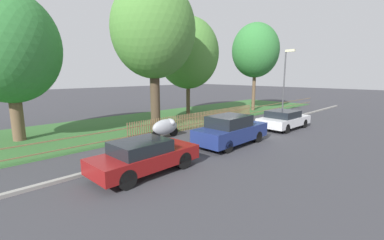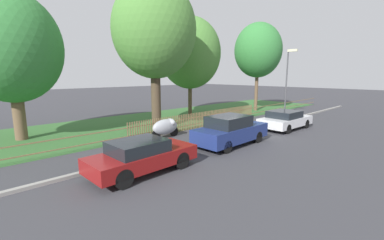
# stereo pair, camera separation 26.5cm
# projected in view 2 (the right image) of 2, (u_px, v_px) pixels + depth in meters

# --- Properties ---
(ground_plane) EXTENTS (120.00, 120.00, 0.00)m
(ground_plane) POSITION_uv_depth(u_px,v_px,m) (239.00, 134.00, 15.65)
(ground_plane) COLOR #38383D
(kerb_stone) EXTENTS (38.57, 0.20, 0.12)m
(kerb_stone) POSITION_uv_depth(u_px,v_px,m) (238.00, 133.00, 15.71)
(kerb_stone) COLOR gray
(kerb_stone) RESTS_ON ground
(grass_strip) EXTENTS (38.57, 8.55, 0.01)m
(grass_strip) POSITION_uv_depth(u_px,v_px,m) (165.00, 119.00, 20.84)
(grass_strip) COLOR #33602D
(grass_strip) RESTS_ON ground
(park_fence) EXTENTS (38.57, 0.05, 1.06)m
(park_fence) POSITION_uv_depth(u_px,v_px,m) (203.00, 119.00, 17.71)
(park_fence) COLOR olive
(park_fence) RESTS_ON ground
(parked_car_silver_hatchback) EXTENTS (4.09, 1.76, 1.26)m
(parked_car_silver_hatchback) POSITION_uv_depth(u_px,v_px,m) (142.00, 155.00, 9.39)
(parked_car_silver_hatchback) COLOR maroon
(parked_car_silver_hatchback) RESTS_ON ground
(parked_car_black_saloon) EXTENTS (4.37, 1.81, 1.53)m
(parked_car_black_saloon) POSITION_uv_depth(u_px,v_px,m) (230.00, 130.00, 13.15)
(parked_car_black_saloon) COLOR navy
(parked_car_black_saloon) RESTS_ON ground
(parked_car_navy_estate) EXTENTS (4.06, 2.00, 1.23)m
(parked_car_navy_estate) POSITION_uv_depth(u_px,v_px,m) (285.00, 120.00, 17.01)
(parked_car_navy_estate) COLOR silver
(parked_car_navy_estate) RESTS_ON ground
(covered_motorcycle) EXTENTS (1.80, 0.77, 1.08)m
(covered_motorcycle) POSITION_uv_depth(u_px,v_px,m) (166.00, 127.00, 14.62)
(covered_motorcycle) COLOR black
(covered_motorcycle) RESTS_ON ground
(tree_nearest_kerb) EXTENTS (5.07, 5.07, 7.91)m
(tree_nearest_kerb) POSITION_uv_depth(u_px,v_px,m) (11.00, 48.00, 13.46)
(tree_nearest_kerb) COLOR brown
(tree_nearest_kerb) RESTS_ON ground
(tree_behind_motorcycle) EXTENTS (5.20, 5.20, 9.30)m
(tree_behind_motorcycle) POSITION_uv_depth(u_px,v_px,m) (154.00, 30.00, 15.84)
(tree_behind_motorcycle) COLOR #473828
(tree_behind_motorcycle) RESTS_ON ground
(tree_mid_park) EXTENTS (5.36, 5.36, 8.49)m
(tree_mid_park) POSITION_uv_depth(u_px,v_px,m) (190.00, 53.00, 22.28)
(tree_mid_park) COLOR brown
(tree_mid_park) RESTS_ON ground
(tree_far_left) EXTENTS (4.55, 4.55, 8.51)m
(tree_far_left) POSITION_uv_depth(u_px,v_px,m) (258.00, 50.00, 24.87)
(tree_far_left) COLOR brown
(tree_far_left) RESTS_ON ground
(street_lamp) EXTENTS (0.20, 0.79, 5.53)m
(street_lamp) POSITION_uv_depth(u_px,v_px,m) (288.00, 76.00, 20.63)
(street_lamp) COLOR #47474C
(street_lamp) RESTS_ON ground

